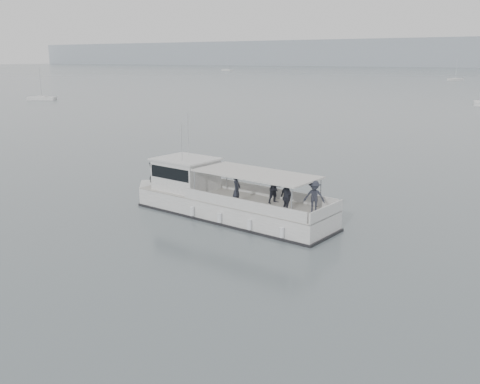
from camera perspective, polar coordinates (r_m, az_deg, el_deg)
The scene contains 3 objects.
ground at distance 31.16m, azimuth 2.66°, elevation -2.74°, with size 1400.00×1400.00×0.00m, color slate.
tour_boat at distance 31.65m, azimuth -2.50°, elevation -0.64°, with size 14.21×4.50×5.91m.
moored_fleet at distance 215.51m, azimuth 19.44°, elevation 11.04°, with size 361.80×348.25×10.91m.
Camera 1 is at (15.36, -25.57, 9.03)m, focal length 40.00 mm.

